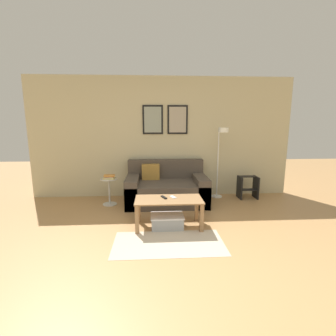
# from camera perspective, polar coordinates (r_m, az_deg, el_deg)

# --- Properties ---
(ground_plane) EXTENTS (16.00, 16.00, 0.00)m
(ground_plane) POSITION_cam_1_polar(r_m,az_deg,el_deg) (2.80, 1.19, -24.28)
(ground_plane) COLOR tan
(wall_back) EXTENTS (5.60, 0.09, 2.55)m
(wall_back) POSITION_cam_1_polar(r_m,az_deg,el_deg) (5.29, -1.38, 7.16)
(wall_back) COLOR #C6BC93
(wall_back) RESTS_ON ground_plane
(area_rug) EXTENTS (1.49, 0.75, 0.01)m
(area_rug) POSITION_cam_1_polar(r_m,az_deg,el_deg) (3.43, 0.08, -17.21)
(area_rug) COLOR #C1B299
(area_rug) RESTS_ON ground_plane
(couch) EXTENTS (1.59, 0.99, 0.82)m
(couch) POSITION_cam_1_polar(r_m,az_deg,el_deg) (4.94, -0.41, -4.82)
(couch) COLOR #4C4238
(couch) RESTS_ON ground_plane
(coffee_table) EXTENTS (1.03, 0.51, 0.45)m
(coffee_table) POSITION_cam_1_polar(r_m,az_deg,el_deg) (3.79, 0.17, -8.51)
(coffee_table) COLOR #997047
(coffee_table) RESTS_ON ground_plane
(storage_bin) EXTENTS (0.50, 0.34, 0.20)m
(storage_bin) POSITION_cam_1_polar(r_m,az_deg,el_deg) (3.85, -0.18, -12.36)
(storage_bin) COLOR #9EA3A8
(storage_bin) RESTS_ON ground_plane
(floor_lamp) EXTENTS (0.23, 0.54, 1.50)m
(floor_lamp) POSITION_cam_1_polar(r_m,az_deg,el_deg) (5.07, 12.27, 3.92)
(floor_lamp) COLOR white
(floor_lamp) RESTS_ON ground_plane
(side_table) EXTENTS (0.32, 0.32, 0.53)m
(side_table) POSITION_cam_1_polar(r_m,az_deg,el_deg) (4.93, -13.62, -4.83)
(side_table) COLOR silver
(side_table) RESTS_ON ground_plane
(book_stack) EXTENTS (0.23, 0.17, 0.07)m
(book_stack) POSITION_cam_1_polar(r_m,az_deg,el_deg) (4.87, -13.59, -2.01)
(book_stack) COLOR #D8C666
(book_stack) RESTS_ON side_table
(remote_control) EXTENTS (0.10, 0.15, 0.02)m
(remote_control) POSITION_cam_1_polar(r_m,az_deg,el_deg) (3.80, -0.98, -6.88)
(remote_control) COLOR black
(remote_control) RESTS_ON coffee_table
(cell_phone) EXTENTS (0.12, 0.15, 0.01)m
(cell_phone) POSITION_cam_1_polar(r_m,az_deg,el_deg) (3.84, 1.16, -6.79)
(cell_phone) COLOR silver
(cell_phone) RESTS_ON coffee_table
(step_stool) EXTENTS (0.39, 0.30, 0.47)m
(step_stool) POSITION_cam_1_polar(r_m,az_deg,el_deg) (5.48, 18.18, -4.15)
(step_stool) COLOR black
(step_stool) RESTS_ON ground_plane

